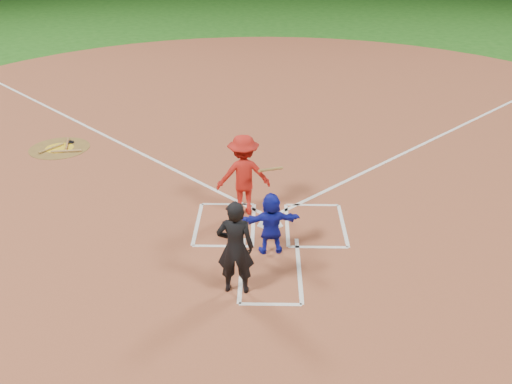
{
  "coord_description": "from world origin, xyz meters",
  "views": [
    {
      "loc": [
        -0.1,
        -10.8,
        6.22
      ],
      "look_at": [
        -0.3,
        -0.4,
        1.0
      ],
      "focal_mm": 40.0,
      "sensor_mm": 36.0,
      "label": 1
    }
  ],
  "objects_px": {
    "home_plate": "(270,224)",
    "batter_at_plate": "(244,175)",
    "catcher": "(271,223)",
    "on_deck_circle": "(60,148)",
    "umpire": "(235,248)"
  },
  "relations": [
    {
      "from": "home_plate",
      "to": "umpire",
      "type": "xyz_separation_m",
      "value": [
        -0.62,
        -2.39,
        0.89
      ]
    },
    {
      "from": "home_plate",
      "to": "on_deck_circle",
      "type": "xyz_separation_m",
      "value": [
        -6.04,
        4.25,
        -0.0
      ]
    },
    {
      "from": "home_plate",
      "to": "batter_at_plate",
      "type": "xyz_separation_m",
      "value": [
        -0.59,
        0.55,
        0.92
      ]
    },
    {
      "from": "home_plate",
      "to": "batter_at_plate",
      "type": "distance_m",
      "value": 1.22
    },
    {
      "from": "home_plate",
      "to": "umpire",
      "type": "height_order",
      "value": "umpire"
    },
    {
      "from": "on_deck_circle",
      "to": "umpire",
      "type": "xyz_separation_m",
      "value": [
        5.42,
        -6.64,
        0.9
      ]
    },
    {
      "from": "home_plate",
      "to": "catcher",
      "type": "relative_size",
      "value": 0.47
    },
    {
      "from": "home_plate",
      "to": "batter_at_plate",
      "type": "bearing_deg",
      "value": -42.77
    },
    {
      "from": "batter_at_plate",
      "to": "catcher",
      "type": "bearing_deg",
      "value": -69.7
    },
    {
      "from": "on_deck_circle",
      "to": "batter_at_plate",
      "type": "relative_size",
      "value": 0.92
    },
    {
      "from": "on_deck_circle",
      "to": "batter_at_plate",
      "type": "xyz_separation_m",
      "value": [
        5.44,
        -3.71,
        0.92
      ]
    },
    {
      "from": "umpire",
      "to": "batter_at_plate",
      "type": "relative_size",
      "value": 0.97
    },
    {
      "from": "home_plate",
      "to": "on_deck_circle",
      "type": "relative_size",
      "value": 0.35
    },
    {
      "from": "home_plate",
      "to": "on_deck_circle",
      "type": "bearing_deg",
      "value": -35.17
    },
    {
      "from": "on_deck_circle",
      "to": "catcher",
      "type": "distance_m",
      "value": 8.08
    }
  ]
}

